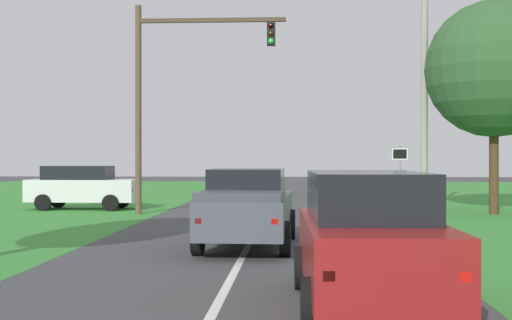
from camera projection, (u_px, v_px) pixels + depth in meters
ground_plane at (249, 245)px, 18.07m from camera, size 120.00×120.00×0.00m
red_suv_near at (368, 237)px, 10.56m from camera, size 2.21×4.95×2.01m
pickup_truck_lead at (248, 207)px, 17.59m from camera, size 2.34×5.54×1.94m
traffic_light at (174, 80)px, 27.56m from camera, size 5.85×0.40×8.09m
keep_moving_sign at (400, 170)px, 27.60m from camera, size 0.60×0.09×2.68m
oak_tree_right at (494, 69)px, 27.53m from camera, size 5.29×5.29×8.27m
crossing_suv_far at (82, 187)px, 30.13m from camera, size 4.58×2.06×1.84m
utility_pole_right at (424, 100)px, 28.86m from camera, size 0.28×0.28×9.05m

